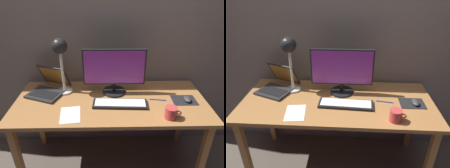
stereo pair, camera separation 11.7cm
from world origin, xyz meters
TOP-DOWN VIEW (x-y plane):
  - ground_plane at (0.00, 0.00)m, footprint 4.80×4.80m
  - back_wall at (0.00, 0.40)m, footprint 4.80×0.06m
  - desk at (0.00, 0.00)m, footprint 1.60×0.70m
  - monitor at (0.03, 0.13)m, footprint 0.53×0.21m
  - keyboard_main at (0.08, -0.07)m, footprint 0.45×0.16m
  - laptop at (-0.55, 0.16)m, footprint 0.38×0.40m
  - desk_lamp at (-0.41, 0.15)m, footprint 0.14×0.14m
  - mousepad at (0.62, -0.02)m, footprint 0.20×0.16m
  - mouse at (0.64, -0.03)m, footprint 0.06×0.10m
  - coffee_mug at (0.44, -0.25)m, footprint 0.12×0.09m
  - paper_sheet_near_mouse at (-0.31, -0.20)m, footprint 0.17×0.23m
  - pen at (0.40, -0.01)m, footprint 0.14×0.03m

SIDE VIEW (x-z plane):
  - ground_plane at x=0.00m, z-range 0.00..0.00m
  - desk at x=0.00m, z-range 0.29..1.03m
  - paper_sheet_near_mouse at x=-0.31m, z-range 0.74..0.74m
  - mousepad at x=0.62m, z-range 0.74..0.74m
  - pen at x=0.40m, z-range 0.74..0.75m
  - keyboard_main at x=0.08m, z-range 0.74..0.76m
  - mouse at x=0.64m, z-range 0.74..0.78m
  - coffee_mug at x=0.44m, z-range 0.74..0.83m
  - laptop at x=-0.55m, z-range 0.69..0.91m
  - monitor at x=0.03m, z-range 0.76..1.16m
  - desk_lamp at x=-0.41m, z-range 0.86..1.35m
  - back_wall at x=0.00m, z-range 0.00..2.60m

